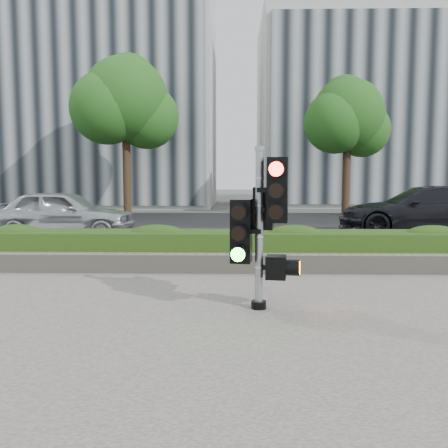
# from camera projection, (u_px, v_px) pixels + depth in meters

# --- Properties ---
(ground) EXTENTS (120.00, 120.00, 0.00)m
(ground) POSITION_uv_depth(u_px,v_px,m) (212.00, 300.00, 6.84)
(ground) COLOR #51514C
(ground) RESTS_ON ground
(sidewalk) EXTENTS (16.00, 11.00, 0.03)m
(sidewalk) POSITION_uv_depth(u_px,v_px,m) (199.00, 370.00, 4.35)
(sidewalk) COLOR #9E9389
(sidewalk) RESTS_ON ground
(road) EXTENTS (60.00, 13.00, 0.02)m
(road) POSITION_uv_depth(u_px,v_px,m) (225.00, 227.00, 16.79)
(road) COLOR black
(road) RESTS_ON ground
(curb) EXTENTS (60.00, 0.25, 0.12)m
(curb) POSITION_uv_depth(u_px,v_px,m) (219.00, 259.00, 9.97)
(curb) COLOR gray
(curb) RESTS_ON ground
(stone_wall) EXTENTS (12.00, 0.32, 0.34)m
(stone_wall) POSITION_uv_depth(u_px,v_px,m) (217.00, 263.00, 8.71)
(stone_wall) COLOR gray
(stone_wall) RESTS_ON sidewalk
(hedge) EXTENTS (12.00, 1.00, 0.68)m
(hedge) POSITION_uv_depth(u_px,v_px,m) (218.00, 249.00, 9.34)
(hedge) COLOR #4C7223
(hedge) RESTS_ON sidewalk
(building_left) EXTENTS (16.00, 9.00, 15.00)m
(building_left) POSITION_uv_depth(u_px,v_px,m) (84.00, 84.00, 29.18)
(building_left) COLOR #B7B7B2
(building_left) RESTS_ON ground
(building_right) EXTENTS (18.00, 10.00, 12.00)m
(building_right) POSITION_uv_depth(u_px,v_px,m) (398.00, 112.00, 30.87)
(building_right) COLOR #B7B7B2
(building_right) RESTS_ON ground
(tree_left) EXTENTS (4.61, 4.03, 7.34)m
(tree_left) POSITION_uv_depth(u_px,v_px,m) (125.00, 103.00, 20.92)
(tree_left) COLOR black
(tree_left) RESTS_ON ground
(tree_right) EXTENTS (4.10, 3.58, 6.53)m
(tree_right) POSITION_uv_depth(u_px,v_px,m) (347.00, 118.00, 21.74)
(tree_right) COLOR black
(tree_right) RESTS_ON ground
(traffic_signal) EXTENTS (0.77, 0.60, 2.14)m
(traffic_signal) POSITION_uv_depth(u_px,v_px,m) (262.00, 220.00, 6.23)
(traffic_signal) COLOR black
(traffic_signal) RESTS_ON sidewalk
(car_silver) EXTENTS (4.11, 1.67, 1.40)m
(car_silver) POSITION_uv_depth(u_px,v_px,m) (63.00, 213.00, 13.77)
(car_silver) COLOR silver
(car_silver) RESTS_ON road
(car_dark) EXTENTS (5.24, 2.40, 1.49)m
(car_dark) POSITION_uv_depth(u_px,v_px,m) (424.00, 210.00, 14.57)
(car_dark) COLOR black
(car_dark) RESTS_ON road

